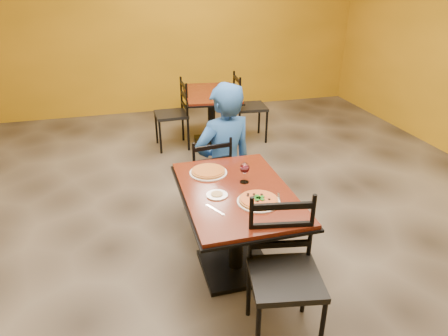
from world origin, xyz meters
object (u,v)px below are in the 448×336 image
object	(u,v)px
chair_second_right	(250,107)
diner	(224,148)
table_main	(236,212)
table_second	(211,106)
side_plate	(217,195)
chair_main_near	(285,279)
pizza_main	(259,200)
pizza_far	(208,171)
plate_far	(208,173)
chair_second_left	(171,115)
chair_main_far	(207,175)
plate_main	(258,202)
wine_glass	(245,172)

from	to	relation	value
chair_second_right	diner	world-z (taller)	diner
table_main	table_second	world-z (taller)	same
side_plate	chair_main_near	bearing A→B (deg)	-69.18
pizza_main	pizza_far	xyz separation A→B (m)	(-0.24, 0.55, 0.00)
diner	pizza_main	bearing A→B (deg)	71.73
plate_far	chair_second_left	bearing A→B (deg)	89.15
chair_second_left	side_plate	world-z (taller)	chair_second_left
chair_main_far	side_plate	bearing A→B (deg)	75.36
plate_main	plate_far	size ratio (longest dim) A/B	1.00
side_plate	table_main	bearing A→B (deg)	13.51
chair_second_right	plate_far	xyz separation A→B (m)	(-1.18, -2.43, 0.27)
chair_second_left	wine_glass	distance (m)	2.69
pizza_far	pizza_main	bearing A→B (deg)	-66.30
wine_glass	pizza_main	bearing A→B (deg)	-89.46
pizza_main	side_plate	bearing A→B (deg)	147.01
side_plate	pizza_far	bearing A→B (deg)	86.51
chair_main_near	chair_second_right	world-z (taller)	chair_main_near
chair_second_right	table_second	bearing A→B (deg)	94.36
chair_main_near	wine_glass	distance (m)	0.92
chair_second_right	table_main	bearing A→B (deg)	163.72
table_second	diner	xyz separation A→B (m)	(-0.29, -1.75, 0.11)
chair_main_near	plate_far	xyz separation A→B (m)	(-0.24, 1.08, 0.26)
chair_second_right	pizza_main	world-z (taller)	chair_second_right
chair_second_right	wine_glass	size ratio (longest dim) A/B	5.42
pizza_far	side_plate	distance (m)	0.38
table_second	pizza_far	bearing A→B (deg)	-104.11
chair_main_near	side_plate	world-z (taller)	chair_main_near
diner	side_plate	distance (m)	1.12
plate_far	chair_main_near	bearing A→B (deg)	-77.26
table_main	pizza_main	xyz separation A→B (m)	(0.10, -0.21, 0.21)
pizza_main	wine_glass	bearing A→B (deg)	90.54
chair_main_far	pizza_main	xyz separation A→B (m)	(0.13, -1.11, 0.33)
chair_main_near	chair_main_far	size ratio (longest dim) A/B	1.12
chair_main_near	pizza_far	world-z (taller)	chair_main_near
wine_glass	chair_second_left	bearing A→B (deg)	94.35
chair_second_left	diner	bearing A→B (deg)	7.93
plate_main	wine_glass	world-z (taller)	wine_glass
table_second	diner	bearing A→B (deg)	-99.45
table_main	table_second	bearing A→B (deg)	80.40
wine_glass	pizza_far	bearing A→B (deg)	136.35
plate_main	chair_main_far	bearing A→B (deg)	96.82
chair_main_far	chair_second_right	bearing A→B (deg)	-126.67
chair_main_far	plate_far	world-z (taller)	chair_main_far
table_second	chair_second_right	world-z (taller)	chair_second_right
chair_main_far	plate_main	world-z (taller)	chair_main_far
diner	plate_far	size ratio (longest dim) A/B	4.28
chair_main_near	diner	xyz separation A→B (m)	(0.07, 1.76, 0.17)
side_plate	plate_main	bearing A→B (deg)	-32.99
table_main	chair_main_far	xyz separation A→B (m)	(-0.03, 0.90, -0.12)
chair_main_near	chair_main_far	xyz separation A→B (m)	(-0.14, 1.64, -0.05)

